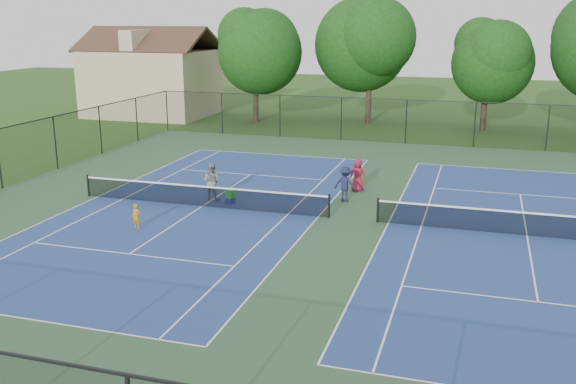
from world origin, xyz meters
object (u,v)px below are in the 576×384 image
(tree_back_a, at_px, (255,47))
(tree_back_c, at_px, (488,57))
(ball_crate, at_px, (230,201))
(bystander_b, at_px, (345,184))
(clapboard_house, at_px, (152,80))
(tree_back_b, at_px, (371,40))
(child_player, at_px, (136,216))
(instructor, at_px, (212,181))
(ball_hopper, at_px, (230,194))
(bystander_c, at_px, (358,175))

(tree_back_a, distance_m, tree_back_c, 18.04)
(tree_back_c, xyz_separation_m, ball_crate, (-10.95, -24.18, -5.34))
(bystander_b, bearing_deg, clapboard_house, -36.44)
(tree_back_a, xyz_separation_m, tree_back_b, (9.00, 2.00, 0.56))
(tree_back_c, bearing_deg, child_player, -114.79)
(tree_back_c, relative_size, instructor, 4.73)
(ball_hopper, bearing_deg, instructor, 160.93)
(tree_back_b, relative_size, clapboard_house, 0.93)
(bystander_b, height_order, ball_crate, bystander_b)
(tree_back_a, height_order, child_player, tree_back_a)
(tree_back_b, height_order, bystander_b, tree_back_b)
(ball_crate, bearing_deg, child_player, -117.05)
(clapboard_house, bearing_deg, tree_back_a, -5.71)
(bystander_b, bearing_deg, tree_back_b, -73.69)
(tree_back_b, bearing_deg, child_player, -98.14)
(bystander_c, bearing_deg, bystander_b, 86.98)
(ball_crate, bearing_deg, instructor, 160.93)
(bystander_c, distance_m, ball_crate, 6.55)
(ball_crate, relative_size, ball_hopper, 0.94)
(tree_back_b, bearing_deg, tree_back_c, -6.34)
(tree_back_c, distance_m, clapboard_house, 28.10)
(tree_back_c, xyz_separation_m, ball_hopper, (-10.95, -24.18, -5.02))
(tree_back_b, bearing_deg, ball_crate, -94.42)
(tree_back_c, bearing_deg, bystander_b, -104.94)
(instructor, bearing_deg, bystander_b, -159.77)
(tree_back_a, relative_size, child_player, 8.85)
(child_player, distance_m, bystander_b, 9.74)
(bystander_b, relative_size, bystander_c, 1.03)
(clapboard_house, bearing_deg, tree_back_c, 0.00)
(clapboard_house, bearing_deg, ball_crate, -54.80)
(clapboard_house, distance_m, ball_hopper, 29.70)
(tree_back_c, distance_m, ball_crate, 27.07)
(ball_hopper, bearing_deg, child_player, -117.05)
(tree_back_b, height_order, clapboard_house, tree_back_b)
(ball_hopper, bearing_deg, bystander_b, 21.02)
(child_player, height_order, ball_crate, child_player)
(child_player, xyz_separation_m, ball_hopper, (2.30, 4.51, -0.05))
(tree_back_a, relative_size, ball_crate, 25.32)
(tree_back_a, height_order, clapboard_house, tree_back_a)
(child_player, distance_m, bystander_c, 11.29)
(tree_back_a, distance_m, child_player, 28.62)
(ball_hopper, bearing_deg, bystander_c, 36.93)
(clapboard_house, xyz_separation_m, child_player, (14.75, -28.68, -2.57))
(tree_back_a, relative_size, clapboard_house, 0.85)
(tree_back_c, relative_size, ball_crate, 23.22)
(instructor, height_order, bystander_c, instructor)
(clapboard_house, height_order, ball_hopper, clapboard_house)
(clapboard_house, relative_size, ball_hopper, 28.05)
(tree_back_b, relative_size, ball_crate, 27.74)
(ball_crate, bearing_deg, clapboard_house, 125.20)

